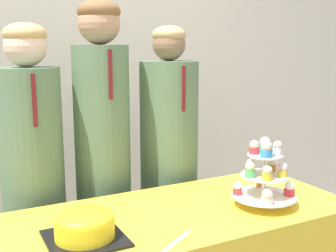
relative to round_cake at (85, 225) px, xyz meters
name	(u,v)px	position (x,y,z in m)	size (l,w,h in m)	color
wall_back	(58,53)	(0.27, 1.45, 0.56)	(9.00, 0.06, 2.70)	beige
round_cake	(85,225)	(0.00, 0.00, 0.00)	(0.26, 0.26, 0.11)	black
cupcake_stand	(265,174)	(0.75, -0.03, 0.09)	(0.27, 0.27, 0.29)	silver
student_0	(34,195)	(-0.06, 0.60, -0.08)	(0.28, 0.29, 1.49)	#567556
student_1	(104,171)	(0.28, 0.60, 0.00)	(0.27, 0.27, 1.61)	#567556
student_2	(169,177)	(0.64, 0.60, -0.09)	(0.31, 0.31, 1.50)	#567556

